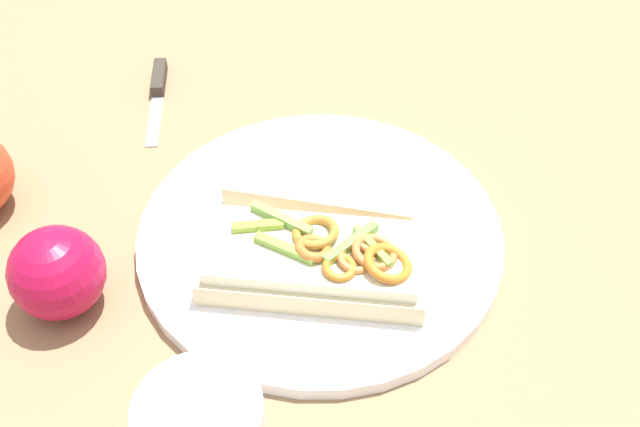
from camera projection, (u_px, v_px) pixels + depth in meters
The scene contains 6 objects.
ground_plane at pixel (320, 240), 0.66m from camera, with size 2.00×2.00×0.00m, color #916F4B.
plate at pixel (320, 235), 0.65m from camera, with size 0.31×0.31×0.01m, color white.
sandwich at pixel (316, 260), 0.60m from camera, with size 0.09×0.18×0.05m.
bread_slice_side at pixel (326, 179), 0.67m from camera, with size 0.17×0.09×0.02m, color beige.
apple_0 at pixel (57, 273), 0.58m from camera, with size 0.07×0.07×0.07m, color #AB0D34.
knife at pixel (158, 89), 0.80m from camera, with size 0.13×0.03×0.01m.
Camera 1 is at (-0.43, -0.04, 0.49)m, focal length 42.17 mm.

